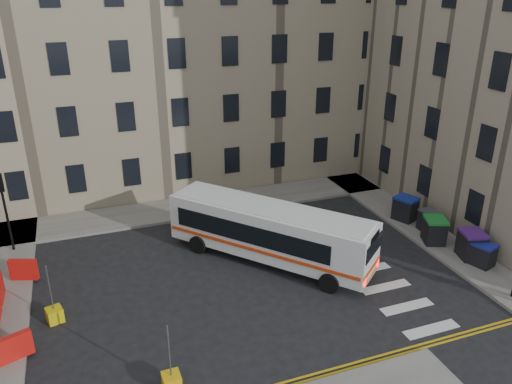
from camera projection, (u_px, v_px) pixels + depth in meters
ground at (280, 272)px, 23.70m from camera, size 120.00×120.00×0.00m
pavement_north at (129, 216)px, 29.20m from camera, size 36.00×3.20×0.15m
pavement_east at (392, 210)px, 30.01m from camera, size 2.40×26.00×0.15m
terrace_north at (86, 53)px, 31.55m from camera, size 38.30×10.80×17.20m
traffic_light_nw at (4, 201)px, 24.39m from camera, size 0.28×0.22×4.10m
roadworks_barriers at (5, 306)px, 20.11m from camera, size 1.66×6.26×1.00m
bus at (269, 230)px, 24.17m from camera, size 8.41×9.38×2.81m
wheelie_bin_a at (483, 254)px, 23.83m from camera, size 1.15×1.23×1.13m
wheelie_bin_b at (471, 245)px, 24.47m from camera, size 1.39×1.50×1.38m
wheelie_bin_c at (434, 230)px, 25.92m from camera, size 1.44×1.53×1.34m
wheelie_bin_d at (429, 221)px, 27.16m from camera, size 0.93×1.07×1.17m
wheelie_bin_e at (405, 208)px, 28.45m from camera, size 1.46×1.54×1.35m
bollard_yellow at (55, 315)px, 20.17m from camera, size 0.74×0.74×0.60m
bollard_chevron at (172, 382)px, 16.78m from camera, size 0.61×0.61×0.60m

